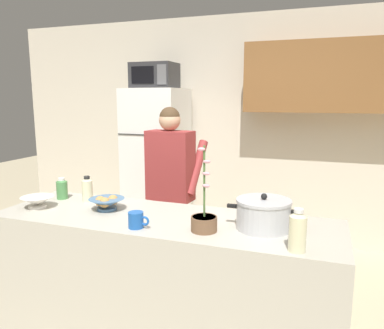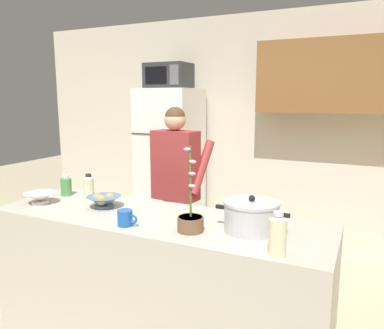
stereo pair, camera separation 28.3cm
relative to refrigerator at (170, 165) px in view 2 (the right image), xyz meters
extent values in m
cube|color=beige|center=(0.90, 0.45, 0.41)|extent=(6.00, 0.12, 2.60)
cube|color=brown|center=(2.10, 0.22, 0.99)|extent=(2.21, 0.34, 0.72)
cube|color=#BCB7A8|center=(0.90, -1.85, -0.43)|extent=(2.21, 0.68, 0.92)
cube|color=white|center=(0.00, 0.00, 0.00)|extent=(0.64, 0.64, 1.77)
cube|color=#333333|center=(0.00, -0.32, 0.39)|extent=(0.63, 0.01, 0.01)
cylinder|color=#B2B2B7|center=(0.18, -0.35, -0.09)|extent=(0.02, 0.02, 0.80)
cube|color=#2D2D30|center=(0.00, -0.02, 1.03)|extent=(0.48, 0.36, 0.28)
cube|color=black|center=(-0.06, -0.20, 1.03)|extent=(0.26, 0.01, 0.18)
cube|color=#59595B|center=(0.17, -0.20, 1.03)|extent=(0.11, 0.01, 0.21)
cylinder|color=black|center=(0.64, -0.96, -0.50)|extent=(0.11, 0.11, 0.77)
cylinder|color=black|center=(0.50, -0.94, -0.50)|extent=(0.11, 0.11, 0.77)
cube|color=#993333|center=(0.57, -0.95, 0.19)|extent=(0.42, 0.24, 0.61)
sphere|color=#D8A884|center=(0.57, -0.95, 0.59)|extent=(0.19, 0.19, 0.19)
sphere|color=#4C3823|center=(0.57, -0.95, 0.62)|extent=(0.18, 0.18, 0.18)
cylinder|color=#993333|center=(0.78, -0.85, 0.17)|extent=(0.12, 0.37, 0.47)
cylinder|color=#993333|center=(0.38, -0.81, 0.17)|extent=(0.12, 0.37, 0.47)
cylinder|color=silver|center=(1.53, -1.84, 0.11)|extent=(0.31, 0.31, 0.16)
cylinder|color=silver|center=(1.53, -1.84, 0.20)|extent=(0.32, 0.32, 0.02)
sphere|color=black|center=(1.53, -1.84, 0.23)|extent=(0.04, 0.04, 0.04)
cube|color=black|center=(1.34, -1.84, 0.15)|extent=(0.06, 0.02, 0.02)
cube|color=black|center=(1.71, -1.84, 0.15)|extent=(0.06, 0.02, 0.02)
cylinder|color=#1E59B2|center=(0.82, -2.07, 0.08)|extent=(0.09, 0.09, 0.10)
torus|color=#1E59B2|center=(0.88, -2.07, 0.08)|extent=(0.06, 0.01, 0.06)
cylinder|color=#4C7299|center=(0.47, -1.83, 0.04)|extent=(0.13, 0.13, 0.02)
cone|color=#4C7299|center=(0.47, -1.83, 0.08)|extent=(0.24, 0.24, 0.06)
sphere|color=tan|center=(0.44, -1.85, 0.10)|extent=(0.07, 0.07, 0.07)
sphere|color=tan|center=(0.50, -1.80, 0.10)|extent=(0.07, 0.07, 0.07)
sphere|color=tan|center=(0.49, -1.87, 0.10)|extent=(0.07, 0.07, 0.07)
cylinder|color=white|center=(0.00, -1.94, 0.04)|extent=(0.12, 0.12, 0.02)
cone|color=white|center=(0.00, -1.94, 0.08)|extent=(0.22, 0.22, 0.06)
cylinder|color=#4C8C4C|center=(0.00, -1.69, 0.10)|extent=(0.08, 0.08, 0.13)
cone|color=#4C8C4C|center=(0.00, -1.69, 0.18)|extent=(0.08, 0.08, 0.02)
cylinder|color=white|center=(0.00, -1.69, 0.18)|extent=(0.05, 0.05, 0.02)
cylinder|color=beige|center=(0.22, -1.68, 0.11)|extent=(0.08, 0.08, 0.16)
cone|color=beige|center=(0.22, -1.68, 0.20)|extent=(0.08, 0.08, 0.02)
cylinder|color=#262626|center=(0.22, -1.68, 0.21)|extent=(0.04, 0.04, 0.02)
cylinder|color=beige|center=(1.74, -2.11, 0.12)|extent=(0.09, 0.09, 0.18)
cone|color=beige|center=(1.74, -2.11, 0.23)|extent=(0.09, 0.09, 0.03)
cylinder|color=white|center=(1.74, -2.11, 0.24)|extent=(0.05, 0.05, 0.02)
cylinder|color=brown|center=(1.22, -1.99, 0.08)|extent=(0.15, 0.15, 0.09)
cylinder|color=#38281E|center=(1.22, -1.99, 0.11)|extent=(0.14, 0.14, 0.01)
cylinder|color=#4C7238|center=(1.22, -1.99, 0.32)|extent=(0.01, 0.02, 0.41)
ellipsoid|color=pink|center=(1.23, -2.00, 0.30)|extent=(0.04, 0.03, 0.02)
ellipsoid|color=pink|center=(1.23, -2.00, 0.37)|extent=(0.04, 0.03, 0.02)
ellipsoid|color=pink|center=(1.23, -2.00, 0.44)|extent=(0.04, 0.03, 0.02)
ellipsoid|color=pink|center=(1.20, -2.00, 0.51)|extent=(0.04, 0.03, 0.02)
camera|label=1|loc=(1.83, -3.93, 0.78)|focal=35.02mm
camera|label=2|loc=(2.09, -3.82, 0.78)|focal=35.02mm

